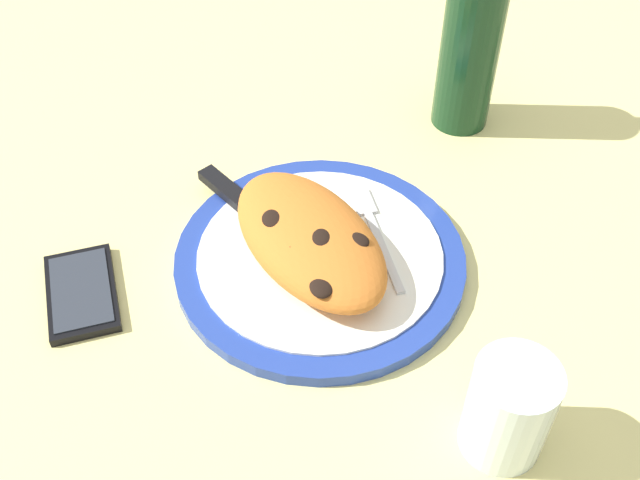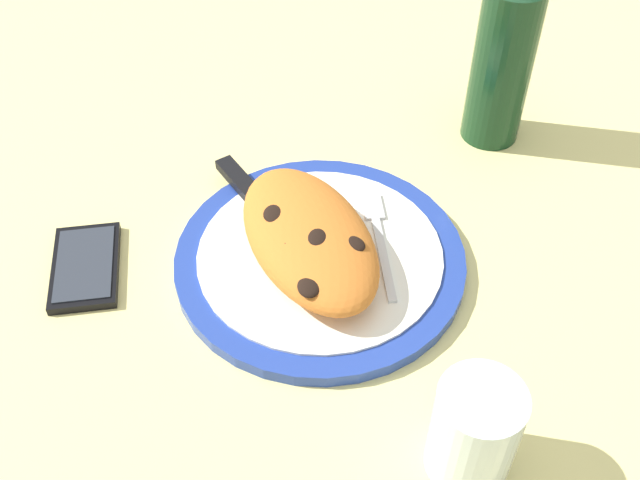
{
  "view_description": "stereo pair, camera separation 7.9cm",
  "coord_description": "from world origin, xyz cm",
  "px_view_note": "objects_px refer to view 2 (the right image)",
  "views": [
    {
      "loc": [
        -50.84,
        20.48,
        61.33
      ],
      "look_at": [
        0.0,
        0.0,
        3.82
      ],
      "focal_mm": 42.8,
      "sensor_mm": 36.0,
      "label": 1
    },
    {
      "loc": [
        -53.26,
        12.92,
        61.33
      ],
      "look_at": [
        0.0,
        0.0,
        3.82
      ],
      "focal_mm": 42.8,
      "sensor_mm": 36.0,
      "label": 2
    }
  ],
  "objects_px": {
    "knife": "(258,201)",
    "smartphone": "(85,266)",
    "water_glass": "(473,436)",
    "wine_bottle": "(504,54)",
    "fork": "(379,234)",
    "plate": "(320,259)",
    "calzone": "(308,236)"
  },
  "relations": [
    {
      "from": "fork",
      "to": "wine_bottle",
      "type": "height_order",
      "value": "wine_bottle"
    },
    {
      "from": "smartphone",
      "to": "water_glass",
      "type": "distance_m",
      "value": 0.44
    },
    {
      "from": "fork",
      "to": "water_glass",
      "type": "height_order",
      "value": "water_glass"
    },
    {
      "from": "knife",
      "to": "water_glass",
      "type": "xyz_separation_m",
      "value": [
        -0.34,
        -0.12,
        0.02
      ]
    },
    {
      "from": "plate",
      "to": "smartphone",
      "type": "relative_size",
      "value": 2.53
    },
    {
      "from": "calzone",
      "to": "wine_bottle",
      "type": "height_order",
      "value": "wine_bottle"
    },
    {
      "from": "plate",
      "to": "water_glass",
      "type": "xyz_separation_m",
      "value": [
        -0.25,
        -0.07,
        0.04
      ]
    },
    {
      "from": "calzone",
      "to": "water_glass",
      "type": "xyz_separation_m",
      "value": [
        -0.26,
        -0.08,
        -0.0
      ]
    },
    {
      "from": "plate",
      "to": "water_glass",
      "type": "bearing_deg",
      "value": -164.75
    },
    {
      "from": "fork",
      "to": "knife",
      "type": "height_order",
      "value": "knife"
    },
    {
      "from": "smartphone",
      "to": "wine_bottle",
      "type": "height_order",
      "value": "wine_bottle"
    },
    {
      "from": "knife",
      "to": "wine_bottle",
      "type": "bearing_deg",
      "value": -75.8
    },
    {
      "from": "smartphone",
      "to": "fork",
      "type": "bearing_deg",
      "value": -97.54
    },
    {
      "from": "knife",
      "to": "wine_bottle",
      "type": "height_order",
      "value": "wine_bottle"
    },
    {
      "from": "smartphone",
      "to": "calzone",
      "type": "bearing_deg",
      "value": -101.95
    },
    {
      "from": "plate",
      "to": "fork",
      "type": "bearing_deg",
      "value": -81.52
    },
    {
      "from": "water_glass",
      "to": "wine_bottle",
      "type": "distance_m",
      "value": 0.47
    },
    {
      "from": "calzone",
      "to": "wine_bottle",
      "type": "xyz_separation_m",
      "value": [
        0.17,
        -0.28,
        0.07
      ]
    },
    {
      "from": "calzone",
      "to": "fork",
      "type": "bearing_deg",
      "value": -84.29
    },
    {
      "from": "plate",
      "to": "knife",
      "type": "height_order",
      "value": "knife"
    },
    {
      "from": "plate",
      "to": "calzone",
      "type": "distance_m",
      "value": 0.04
    },
    {
      "from": "knife",
      "to": "water_glass",
      "type": "relative_size",
      "value": 2.18
    },
    {
      "from": "plate",
      "to": "calzone",
      "type": "bearing_deg",
      "value": 79.7
    },
    {
      "from": "fork",
      "to": "knife",
      "type": "xyz_separation_m",
      "value": [
        0.08,
        0.12,
        0.0
      ]
    },
    {
      "from": "knife",
      "to": "smartphone",
      "type": "height_order",
      "value": "knife"
    },
    {
      "from": "water_glass",
      "to": "calzone",
      "type": "bearing_deg",
      "value": 17.56
    },
    {
      "from": "knife",
      "to": "smartphone",
      "type": "bearing_deg",
      "value": 100.92
    },
    {
      "from": "calzone",
      "to": "smartphone",
      "type": "bearing_deg",
      "value": 78.05
    },
    {
      "from": "smartphone",
      "to": "plate",
      "type": "bearing_deg",
      "value": -101.87
    },
    {
      "from": "fork",
      "to": "smartphone",
      "type": "bearing_deg",
      "value": 82.46
    },
    {
      "from": "water_glass",
      "to": "knife",
      "type": "bearing_deg",
      "value": 19.29
    },
    {
      "from": "knife",
      "to": "wine_bottle",
      "type": "distance_m",
      "value": 0.34
    }
  ]
}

